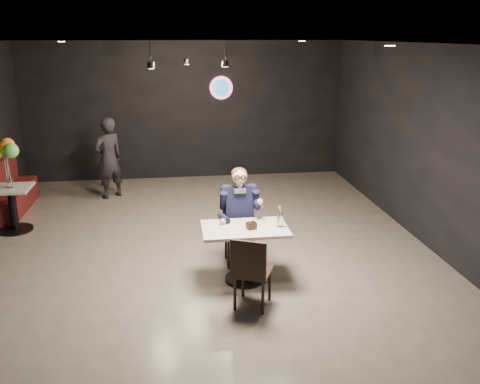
{
  "coord_description": "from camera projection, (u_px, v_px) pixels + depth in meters",
  "views": [
    {
      "loc": [
        -0.33,
        -6.76,
        3.12
      ],
      "look_at": [
        0.58,
        -0.14,
        1.04
      ],
      "focal_mm": 38.0,
      "sensor_mm": 36.0,
      "label": 1
    }
  ],
  "objects": [
    {
      "name": "main_table",
      "position": [
        245.0,
        254.0,
        6.63
      ],
      "size": [
        1.1,
        0.7,
        0.75
      ],
      "primitive_type": "cube",
      "color": "silver",
      "rests_on": "floor"
    },
    {
      "name": "wall_sign",
      "position": [
        221.0,
        88.0,
        11.11
      ],
      "size": [
        0.5,
        0.06,
        0.5
      ],
      "primitive_type": null,
      "color": "pink",
      "rests_on": "floor"
    },
    {
      "name": "chair_far",
      "position": [
        239.0,
        233.0,
        7.12
      ],
      "size": [
        0.42,
        0.46,
        0.92
      ],
      "primitive_type": "cube",
      "color": "black",
      "rests_on": "floor"
    },
    {
      "name": "seated_man",
      "position": [
        239.0,
        215.0,
        7.05
      ],
      "size": [
        0.6,
        0.8,
        1.44
      ],
      "primitive_type": "cube",
      "color": "black",
      "rests_on": "floor"
    },
    {
      "name": "booth_bench",
      "position": [
        11.0,
        187.0,
        9.21
      ],
      "size": [
        0.47,
        1.86,
        0.93
      ],
      "primitive_type": "cube",
      "color": "#4F1013",
      "rests_on": "floor"
    },
    {
      "name": "passerby",
      "position": [
        109.0,
        158.0,
        9.94
      ],
      "size": [
        0.7,
        0.66,
        1.6
      ],
      "primitive_type": "imported",
      "rotation": [
        0.0,
        0.0,
        3.78
      ],
      "color": "black",
      "rests_on": "floor"
    },
    {
      "name": "sundae_glass",
      "position": [
        280.0,
        220.0,
        6.53
      ],
      "size": [
        0.08,
        0.08,
        0.18
      ],
      "primitive_type": "cylinder",
      "color": "silver",
      "rests_on": "main_table"
    },
    {
      "name": "balloon_vase",
      "position": [
        10.0,
        183.0,
        8.19
      ],
      "size": [
        0.1,
        0.1,
        0.15
      ],
      "primitive_type": "cylinder",
      "color": "silver",
      "rests_on": "side_table"
    },
    {
      "name": "floor",
      "position": [
        199.0,
        259.0,
        7.37
      ],
      "size": [
        9.0,
        9.0,
        0.0
      ],
      "primitive_type": "plane",
      "color": "slate",
      "rests_on": "ground"
    },
    {
      "name": "cake_slice",
      "position": [
        251.0,
        226.0,
        6.42
      ],
      "size": [
        0.14,
        0.13,
        0.08
      ],
      "primitive_type": "cube",
      "rotation": [
        0.0,
        0.0,
        0.35
      ],
      "color": "black",
      "rests_on": "dessert_plate"
    },
    {
      "name": "side_table",
      "position": [
        13.0,
        208.0,
        8.32
      ],
      "size": [
        0.63,
        0.63,
        0.79
      ],
      "primitive_type": "cube",
      "color": "silver",
      "rests_on": "floor"
    },
    {
      "name": "balloon_bunch",
      "position": [
        6.0,
        157.0,
        8.06
      ],
      "size": [
        0.44,
        0.44,
        0.72
      ],
      "primitive_type": "cube",
      "color": "yellow",
      "rests_on": "balloon_vase"
    },
    {
      "name": "chair_near",
      "position": [
        253.0,
        270.0,
        5.99
      ],
      "size": [
        0.57,
        0.59,
        0.92
      ],
      "primitive_type": "cube",
      "rotation": [
        0.0,
        0.0,
        -0.43
      ],
      "color": "black",
      "rests_on": "floor"
    },
    {
      "name": "wafer_cone",
      "position": [
        280.0,
        210.0,
        6.44
      ],
      "size": [
        0.07,
        0.07,
        0.12
      ],
      "primitive_type": "cone",
      "rotation": [
        0.0,
        0.0,
        0.26
      ],
      "color": "tan",
      "rests_on": "sundae_glass"
    },
    {
      "name": "dessert_plate",
      "position": [
        251.0,
        229.0,
        6.45
      ],
      "size": [
        0.22,
        0.22,
        0.01
      ],
      "primitive_type": "cylinder",
      "color": "white",
      "rests_on": "main_table"
    },
    {
      "name": "pendant_lights",
      "position": [
        188.0,
        49.0,
        8.4
      ],
      "size": [
        1.4,
        1.2,
        0.36
      ],
      "primitive_type": "cube",
      "color": "black",
      "rests_on": "floor"
    },
    {
      "name": "mint_leaf",
      "position": [
        255.0,
        223.0,
        6.41
      ],
      "size": [
        0.06,
        0.04,
        0.01
      ],
      "primitive_type": "ellipsoid",
      "color": "green",
      "rests_on": "cake_slice"
    }
  ]
}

